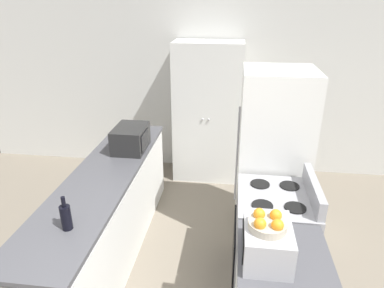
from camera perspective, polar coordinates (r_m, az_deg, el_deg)
name	(u,v)px	position (r m, az deg, el deg)	size (l,w,h in m)	color
wall_back	(206,84)	(5.02, 2.42, 10.01)	(7.00, 0.06, 2.60)	silver
counter_left	(107,216)	(3.58, -13.94, -11.61)	(0.60, 2.70, 0.92)	silver
pantry_cabinet	(208,113)	(4.80, 2.62, 5.23)	(0.92, 0.57, 1.93)	silver
stove	(272,239)	(3.24, 13.13, -15.18)	(0.66, 0.71, 1.08)	#9E9EA3
refrigerator	(272,158)	(3.64, 13.22, -2.30)	(0.72, 0.69, 1.84)	white
microwave	(131,138)	(3.75, -10.17, 0.93)	(0.33, 0.45, 0.26)	black
wine_bottle	(66,217)	(2.64, -20.27, -11.31)	(0.08, 0.08, 0.26)	black
toaster_oven	(267,243)	(2.28, 12.36, -15.74)	(0.30, 0.40, 0.24)	#B2B2B7
fruit_bowl	(268,223)	(2.17, 12.51, -12.73)	(0.24, 0.24, 0.10)	#B2A893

